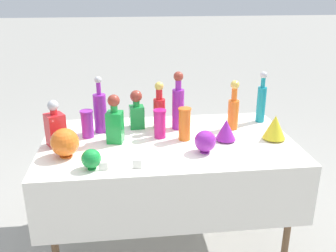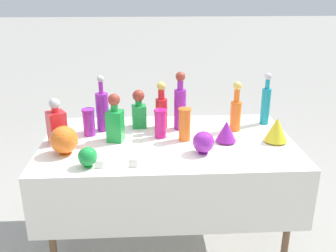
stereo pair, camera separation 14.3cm
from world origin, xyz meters
The scene contains 20 objects.
ground_plane centered at (0.00, 0.00, 0.00)m, with size 40.00×40.00×0.00m, color gray.
display_table centered at (0.00, -0.04, 0.69)m, with size 1.64×0.96×0.76m.
tall_bottle_0 centered at (0.48, 0.15, 0.91)m, with size 0.08×0.08×0.35m.
tall_bottle_1 centered at (0.73, 0.28, 0.92)m, with size 0.07×0.07×0.38m.
tall_bottle_2 centered at (0.10, 0.21, 0.94)m, with size 0.08×0.08×0.41m.
tall_bottle_3 centered at (-0.44, 0.21, 0.91)m, with size 0.09×0.09×0.39m.
tall_bottle_4 centered at (-0.03, 0.24, 0.90)m, with size 0.08×0.08×0.34m.
square_decanter_0 centered at (-0.71, 0.00, 0.89)m, with size 0.15×0.15×0.30m.
square_decanter_1 centered at (-0.34, 0.01, 0.90)m, with size 0.12×0.12×0.32m.
square_decanter_2 centered at (-0.19, 0.26, 0.89)m, with size 0.11×0.11×0.28m.
slender_vase_0 centered at (-0.53, 0.12, 0.86)m, with size 0.09×0.09×0.19m.
slender_vase_1 centered at (-0.05, 0.05, 0.86)m, with size 0.09×0.09×0.19m.
slender_vase_2 centered at (0.11, 0.00, 0.88)m, with size 0.09×0.09×0.22m.
fluted_vase_0 centered at (0.37, -0.05, 0.84)m, with size 0.13×0.13×0.15m.
fluted_vase_1 centered at (0.70, -0.07, 0.85)m, with size 0.15×0.15×0.17m.
round_bowl_0 centered at (0.20, -0.22, 0.83)m, with size 0.13×0.13×0.14m.
round_bowl_1 centered at (-0.47, -0.36, 0.82)m, with size 0.11×0.11×0.12m.
round_bowl_2 centered at (-0.63, -0.18, 0.85)m, with size 0.17×0.17×0.18m.
price_tag_left centered at (-0.22, -0.38, 0.78)m, with size 0.05×0.01×0.05m, color white.
price_tag_center centered at (-0.41, -0.38, 0.78)m, with size 0.05×0.01×0.04m, color white.
Camera 2 is at (-0.13, -2.28, 1.72)m, focal length 40.00 mm.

